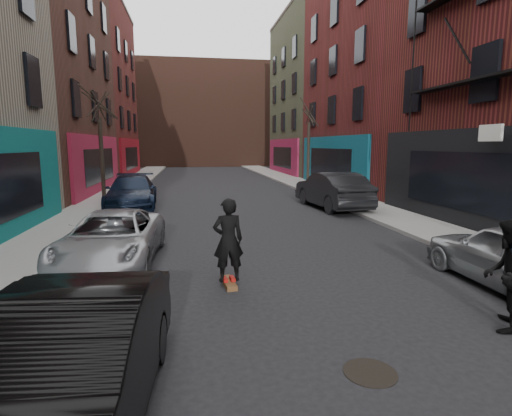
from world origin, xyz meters
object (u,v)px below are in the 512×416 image
object	(u,v)px
parked_left_mid	(67,369)
pedestrian	(508,275)
parked_left_far	(112,239)
skateboarder	(228,240)
tree_left_far	(101,136)
skateboard	(229,283)
manhole	(370,372)
tree_right_far	(309,136)
parked_right_end	(332,190)
parked_left_end	(132,192)

from	to	relation	value
parked_left_mid	pedestrian	size ratio (longest dim) A/B	2.42
parked_left_far	skateboarder	xyz separation A→B (m)	(2.70, -1.99, 0.33)
tree_left_far	skateboard	world-z (taller)	tree_left_far
manhole	tree_right_far	bearing A→B (deg)	75.26
tree_left_far	tree_right_far	world-z (taller)	tree_right_far
tree_right_far	parked_left_mid	size ratio (longest dim) A/B	1.55
parked_left_mid	skateboard	bearing A→B (deg)	68.04
skateboard	parked_right_end	bearing A→B (deg)	52.58
manhole	parked_left_mid	bearing A→B (deg)	-171.22
parked_left_far	pedestrian	bearing A→B (deg)	-31.94
tree_left_far	skateboard	distance (m)	14.09
skateboard	pedestrian	world-z (taller)	pedestrian
tree_right_far	skateboard	distance (m)	20.44
skateboarder	parked_right_end	bearing A→B (deg)	-127.42
tree_right_far	manhole	bearing A→B (deg)	-104.74
parked_left_end	skateboard	xyz separation A→B (m)	(3.42, -10.96, -0.72)
parked_left_mid	skateboarder	world-z (taller)	skateboarder
manhole	parked_right_end	bearing A→B (deg)	72.03
tree_right_far	skateboarder	world-z (taller)	tree_right_far
tree_right_far	parked_right_end	size ratio (longest dim) A/B	1.32
parked_right_end	skateboarder	bearing A→B (deg)	54.21
pedestrian	parked_left_far	bearing A→B (deg)	-79.52
skateboard	pedestrian	distance (m)	5.08
parked_left_end	manhole	distance (m)	15.38
skateboarder	manhole	xyz separation A→B (m)	(1.51, -3.59, -0.98)
skateboarder	manhole	bearing A→B (deg)	106.41
tree_left_far	parked_right_end	xyz separation A→B (m)	(10.80, -3.15, -2.53)
parked_right_end	tree_right_far	bearing A→B (deg)	-104.63
skateboarder	parked_left_mid	bearing A→B (deg)	57.64
parked_left_mid	manhole	distance (m)	3.64
skateboard	skateboarder	size ratio (longest dim) A/B	0.45
parked_right_end	pedestrian	xyz separation A→B (m)	(-1.60, -12.34, 0.06)
tree_left_far	tree_right_far	size ratio (longest dim) A/B	0.96
parked_left_end	skateboard	bearing A→B (deg)	-75.81
parked_right_end	parked_left_end	bearing A→B (deg)	-13.17
tree_right_far	parked_right_end	distance (m)	9.67
skateboard	pedestrian	xyz separation A→B (m)	(4.18, -2.75, 0.86)
skateboarder	tree_right_far	bearing A→B (deg)	-117.84
parked_left_far	skateboard	world-z (taller)	parked_left_far
parked_left_far	pedestrian	world-z (taller)	pedestrian
tree_left_far	tree_right_far	xyz separation A→B (m)	(12.40, 6.00, 0.15)
skateboard	pedestrian	bearing A→B (deg)	-39.70
manhole	skateboard	bearing A→B (deg)	112.75
parked_left_end	skateboard	world-z (taller)	parked_left_end
parked_left_far	pedestrian	xyz separation A→B (m)	(6.88, -4.75, 0.26)
parked_left_end	pedestrian	world-z (taller)	pedestrian
tree_left_far	skateboarder	bearing A→B (deg)	-68.49
tree_right_far	pedestrian	distance (m)	21.89
parked_right_end	manhole	xyz separation A→B (m)	(-4.27, -13.18, -0.85)
parked_left_far	pedestrian	size ratio (longest dim) A/B	2.60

